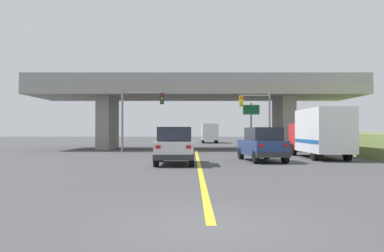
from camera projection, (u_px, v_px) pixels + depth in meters
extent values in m
plane|color=#424244|center=(195.00, 149.00, 38.69)|extent=(160.00, 160.00, 0.00)
cube|color=gray|center=(195.00, 93.00, 38.76)|extent=(31.94, 8.43, 1.04)
cube|color=gray|center=(107.00, 123.00, 38.70)|extent=(1.27, 5.06, 5.15)
cube|color=gray|center=(283.00, 123.00, 38.73)|extent=(1.27, 5.06, 5.15)
cube|color=gray|center=(195.00, 77.00, 34.71)|extent=(31.94, 0.20, 0.90)
cube|color=gray|center=(195.00, 88.00, 42.84)|extent=(31.94, 0.20, 0.90)
cube|color=yellow|center=(198.00, 163.00, 21.45)|extent=(0.20, 28.21, 0.01)
cube|color=silver|center=(175.00, 149.00, 21.02)|extent=(1.99, 4.39, 0.90)
cube|color=#1E232D|center=(174.00, 134.00, 20.70)|extent=(1.75, 2.41, 0.76)
cube|color=#2D2D30|center=(173.00, 158.00, 18.87)|extent=(2.03, 0.20, 0.28)
cube|color=red|center=(157.00, 147.00, 18.81)|extent=(0.24, 0.06, 0.16)
cube|color=red|center=(188.00, 147.00, 18.81)|extent=(0.24, 0.06, 0.16)
cylinder|color=black|center=(161.00, 156.00, 22.65)|extent=(0.26, 0.72, 0.72)
cylinder|color=black|center=(191.00, 156.00, 22.66)|extent=(0.26, 0.72, 0.72)
cylinder|color=black|center=(155.00, 160.00, 19.37)|extent=(0.26, 0.72, 0.72)
cylinder|color=black|center=(191.00, 160.00, 19.37)|extent=(0.26, 0.72, 0.72)
cube|color=navy|center=(261.00, 148.00, 23.03)|extent=(2.38, 4.70, 0.90)
cube|color=#1E232D|center=(262.00, 134.00, 22.70)|extent=(1.93, 2.66, 0.76)
cube|color=#2D2D30|center=(273.00, 155.00, 20.83)|extent=(1.93, 0.42, 0.28)
cube|color=red|center=(260.00, 145.00, 20.68)|extent=(0.25, 0.09, 0.16)
cube|color=red|center=(286.00, 145.00, 20.85)|extent=(0.25, 0.09, 0.16)
cylinder|color=black|center=(240.00, 154.00, 24.62)|extent=(0.34, 0.74, 0.72)
cylinder|color=black|center=(266.00, 153.00, 24.81)|extent=(0.34, 0.74, 0.72)
cylinder|color=black|center=(255.00, 157.00, 21.23)|extent=(0.34, 0.74, 0.72)
cylinder|color=black|center=(284.00, 157.00, 21.42)|extent=(0.34, 0.74, 0.72)
cube|color=red|center=(306.00, 136.00, 28.30)|extent=(2.20, 2.00, 1.90)
cube|color=silver|center=(323.00, 130.00, 24.72)|extent=(2.31, 5.17, 2.78)
cube|color=#195999|center=(323.00, 141.00, 24.71)|extent=(2.33, 5.06, 0.24)
cylinder|color=black|center=(293.00, 149.00, 28.29)|extent=(0.30, 0.90, 0.90)
cylinder|color=black|center=(320.00, 149.00, 28.29)|extent=(0.30, 0.90, 0.90)
cylinder|color=black|center=(314.00, 153.00, 23.41)|extent=(0.30, 0.90, 0.90)
cylinder|color=black|center=(347.00, 153.00, 23.42)|extent=(0.30, 0.90, 0.90)
cylinder|color=slate|center=(269.00, 120.00, 33.05)|extent=(0.18, 0.18, 5.46)
cylinder|color=slate|center=(255.00, 96.00, 33.08)|extent=(2.44, 0.12, 0.12)
cube|color=gold|center=(240.00, 101.00, 33.07)|extent=(0.32, 0.26, 0.96)
sphere|color=red|center=(241.00, 98.00, 32.92)|extent=(0.16, 0.16, 0.16)
sphere|color=gold|center=(241.00, 101.00, 32.92)|extent=(0.16, 0.16, 0.16)
sphere|color=green|center=(241.00, 105.00, 32.91)|extent=(0.16, 0.16, 0.16)
cylinder|color=slate|center=(122.00, 119.00, 32.62)|extent=(0.18, 0.18, 5.64)
cylinder|color=slate|center=(141.00, 93.00, 32.65)|extent=(3.37, 0.12, 0.12)
cube|color=#232326|center=(161.00, 99.00, 32.65)|extent=(0.32, 0.26, 0.96)
sphere|color=red|center=(161.00, 95.00, 32.51)|extent=(0.16, 0.16, 0.16)
sphere|color=gold|center=(161.00, 98.00, 32.50)|extent=(0.16, 0.16, 0.16)
sphere|color=green|center=(161.00, 102.00, 32.50)|extent=(0.16, 0.16, 0.16)
cylinder|color=#56595E|center=(250.00, 126.00, 36.66)|extent=(0.14, 0.14, 4.46)
cube|color=#146638|center=(251.00, 110.00, 36.62)|extent=(1.52, 0.08, 0.87)
cube|color=white|center=(251.00, 110.00, 36.62)|extent=(1.60, 0.04, 0.95)
cube|color=red|center=(208.00, 133.00, 60.30)|extent=(2.20, 2.00, 1.90)
cube|color=white|center=(209.00, 132.00, 57.07)|extent=(2.31, 4.47, 2.41)
cube|color=#197F4C|center=(209.00, 136.00, 57.06)|extent=(2.33, 4.38, 0.24)
cylinder|color=black|center=(202.00, 140.00, 60.29)|extent=(0.30, 0.90, 0.90)
cylinder|color=black|center=(215.00, 140.00, 60.29)|extent=(0.30, 0.90, 0.90)
cylinder|color=black|center=(203.00, 140.00, 55.94)|extent=(0.30, 0.90, 0.90)
cylinder|color=black|center=(216.00, 140.00, 55.94)|extent=(0.30, 0.90, 0.90)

